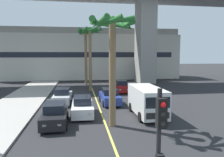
{
  "coord_description": "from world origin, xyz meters",
  "views": [
    {
      "loc": [
        -1.81,
        1.92,
        5.06
      ],
      "look_at": [
        0.0,
        14.0,
        3.69
      ],
      "focal_mm": 34.99,
      "sensor_mm": 36.0,
      "label": 1
    }
  ],
  "objects_px": {
    "car_queue_third": "(55,115)",
    "car_queue_fifth": "(83,107)",
    "car_queue_second": "(121,87)",
    "traffic_light_median_near": "(160,146)",
    "palm_tree_mid_median": "(86,44)",
    "palm_tree_far_median": "(113,39)",
    "palm_tree_near_median": "(90,40)",
    "car_queue_front": "(63,96)",
    "car_queue_fourth": "(110,97)",
    "delivery_van": "(147,100)"
  },
  "relations": [
    {
      "from": "car_queue_third",
      "to": "delivery_van",
      "type": "bearing_deg",
      "value": 9.91
    },
    {
      "from": "car_queue_fifth",
      "to": "palm_tree_far_median",
      "type": "relative_size",
      "value": 0.54
    },
    {
      "from": "palm_tree_near_median",
      "to": "palm_tree_far_median",
      "type": "bearing_deg",
      "value": -86.97
    },
    {
      "from": "car_queue_third",
      "to": "traffic_light_median_near",
      "type": "bearing_deg",
      "value": -70.29
    },
    {
      "from": "palm_tree_near_median",
      "to": "palm_tree_far_median",
      "type": "distance_m",
      "value": 15.17
    },
    {
      "from": "car_queue_fourth",
      "to": "delivery_van",
      "type": "relative_size",
      "value": 0.79
    },
    {
      "from": "car_queue_fifth",
      "to": "palm_tree_near_median",
      "type": "height_order",
      "value": "palm_tree_near_median"
    },
    {
      "from": "car_queue_fifth",
      "to": "car_queue_second",
      "type": "bearing_deg",
      "value": 63.57
    },
    {
      "from": "traffic_light_median_near",
      "to": "palm_tree_near_median",
      "type": "xyz_separation_m",
      "value": [
        -0.5,
        24.88,
        4.2
      ]
    },
    {
      "from": "palm_tree_mid_median",
      "to": "car_queue_fourth",
      "type": "bearing_deg",
      "value": -82.2
    },
    {
      "from": "car_queue_fourth",
      "to": "palm_tree_far_median",
      "type": "distance_m",
      "value": 8.78
    },
    {
      "from": "car_queue_third",
      "to": "traffic_light_median_near",
      "type": "height_order",
      "value": "traffic_light_median_near"
    },
    {
      "from": "car_queue_second",
      "to": "traffic_light_median_near",
      "type": "xyz_separation_m",
      "value": [
        -3.52,
        -23.43,
        1.99
      ]
    },
    {
      "from": "traffic_light_median_near",
      "to": "palm_tree_far_median",
      "type": "bearing_deg",
      "value": 88.24
    },
    {
      "from": "car_queue_third",
      "to": "palm_tree_mid_median",
      "type": "relative_size",
      "value": 0.46
    },
    {
      "from": "traffic_light_median_near",
      "to": "car_queue_fifth",
      "type": "bearing_deg",
      "value": 97.97
    },
    {
      "from": "car_queue_front",
      "to": "car_queue_second",
      "type": "distance_m",
      "value": 9.38
    },
    {
      "from": "car_queue_front",
      "to": "car_queue_third",
      "type": "xyz_separation_m",
      "value": [
        -0.03,
        -6.94,
        0.0
      ]
    },
    {
      "from": "car_queue_fourth",
      "to": "palm_tree_near_median",
      "type": "relative_size",
      "value": 0.48
    },
    {
      "from": "car_queue_front",
      "to": "car_queue_fourth",
      "type": "bearing_deg",
      "value": -9.67
    },
    {
      "from": "delivery_van",
      "to": "palm_tree_mid_median",
      "type": "height_order",
      "value": "palm_tree_mid_median"
    },
    {
      "from": "palm_tree_mid_median",
      "to": "palm_tree_far_median",
      "type": "relative_size",
      "value": 1.18
    },
    {
      "from": "car_queue_third",
      "to": "palm_tree_mid_median",
      "type": "bearing_deg",
      "value": 81.87
    },
    {
      "from": "palm_tree_mid_median",
      "to": "palm_tree_far_median",
      "type": "height_order",
      "value": "palm_tree_mid_median"
    },
    {
      "from": "car_queue_second",
      "to": "car_queue_fifth",
      "type": "height_order",
      "value": "same"
    },
    {
      "from": "palm_tree_near_median",
      "to": "palm_tree_mid_median",
      "type": "bearing_deg",
      "value": 93.77
    },
    {
      "from": "delivery_van",
      "to": "palm_tree_far_median",
      "type": "bearing_deg",
      "value": -146.49
    },
    {
      "from": "car_queue_fourth",
      "to": "traffic_light_median_near",
      "type": "xyz_separation_m",
      "value": [
        -1.04,
        -16.7,
        1.99
      ]
    },
    {
      "from": "car_queue_front",
      "to": "car_queue_fourth",
      "type": "relative_size",
      "value": 1.0
    },
    {
      "from": "car_queue_third",
      "to": "car_queue_fourth",
      "type": "bearing_deg",
      "value": 51.7
    },
    {
      "from": "car_queue_fifth",
      "to": "palm_tree_far_median",
      "type": "distance_m",
      "value": 6.47
    },
    {
      "from": "delivery_van",
      "to": "car_queue_front",
      "type": "bearing_deg",
      "value": 141.75
    },
    {
      "from": "car_queue_third",
      "to": "palm_tree_near_median",
      "type": "height_order",
      "value": "palm_tree_near_median"
    },
    {
      "from": "car_queue_fourth",
      "to": "car_queue_fifth",
      "type": "bearing_deg",
      "value": -125.68
    },
    {
      "from": "car_queue_front",
      "to": "car_queue_second",
      "type": "xyz_separation_m",
      "value": [
        7.28,
        5.92,
        0.0
      ]
    },
    {
      "from": "palm_tree_mid_median",
      "to": "palm_tree_far_median",
      "type": "distance_m",
      "value": 21.13
    },
    {
      "from": "traffic_light_median_near",
      "to": "palm_tree_mid_median",
      "type": "relative_size",
      "value": 0.47
    },
    {
      "from": "car_queue_fifth",
      "to": "traffic_light_median_near",
      "type": "height_order",
      "value": "traffic_light_median_near"
    },
    {
      "from": "car_queue_fifth",
      "to": "palm_tree_mid_median",
      "type": "relative_size",
      "value": 0.46
    },
    {
      "from": "car_queue_second",
      "to": "palm_tree_mid_median",
      "type": "xyz_separation_m",
      "value": [
        -4.41,
        7.42,
        6.01
      ]
    },
    {
      "from": "delivery_van",
      "to": "palm_tree_near_median",
      "type": "xyz_separation_m",
      "value": [
        -3.94,
        13.04,
        5.63
      ]
    },
    {
      "from": "traffic_light_median_near",
      "to": "delivery_van",
      "type": "bearing_deg",
      "value": 73.81
    },
    {
      "from": "car_queue_fourth",
      "to": "car_queue_third",
      "type": "bearing_deg",
      "value": -128.3
    },
    {
      "from": "car_queue_second",
      "to": "car_queue_fourth",
      "type": "bearing_deg",
      "value": -110.19
    },
    {
      "from": "palm_tree_far_median",
      "to": "car_queue_fifth",
      "type": "bearing_deg",
      "value": 124.88
    },
    {
      "from": "car_queue_fourth",
      "to": "palm_tree_far_median",
      "type": "bearing_deg",
      "value": -96.13
    },
    {
      "from": "car_queue_third",
      "to": "car_queue_fifth",
      "type": "distance_m",
      "value": 2.96
    },
    {
      "from": "car_queue_front",
      "to": "car_queue_fourth",
      "type": "xyz_separation_m",
      "value": [
        4.8,
        -0.82,
        0.0
      ]
    },
    {
      "from": "car_queue_second",
      "to": "palm_tree_near_median",
      "type": "xyz_separation_m",
      "value": [
        -4.02,
        1.45,
        6.19
      ]
    },
    {
      "from": "car_queue_third",
      "to": "palm_tree_mid_median",
      "type": "distance_m",
      "value": 21.34
    }
  ]
}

